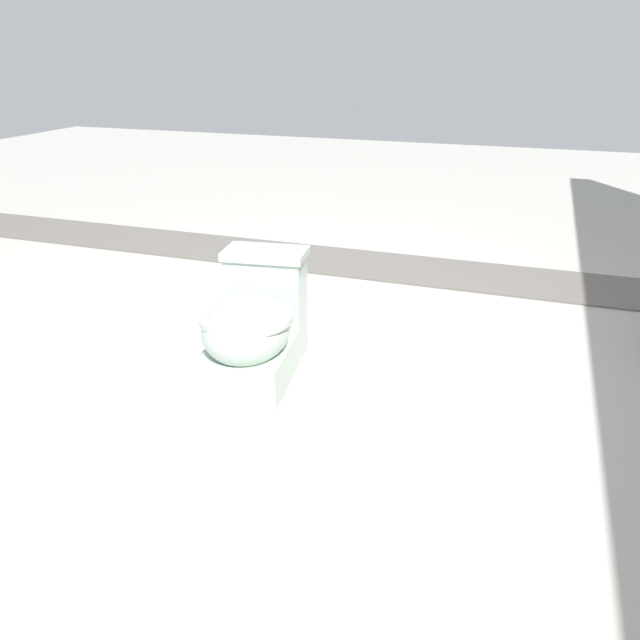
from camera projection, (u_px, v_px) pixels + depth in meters
The scene contains 3 objects.
ground_plane at pixel (315, 350), 2.97m from camera, with size 14.00×14.00×0.00m, color #A8A59E.
gravel_strip at pixel (458, 274), 3.94m from camera, with size 0.56×8.00×0.01m, color #605B56.
toilet at pixel (254, 328), 2.68m from camera, with size 0.68×0.46×0.52m.
Camera 1 is at (2.50, 0.89, 1.33)m, focal length 35.00 mm.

